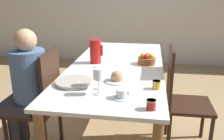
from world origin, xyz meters
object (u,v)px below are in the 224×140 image
wine_glass_juice (98,72)px  serving_tray (74,82)px  red_pitcher (95,51)px  jam_jar_red (156,84)px  chair_opposite (181,97)px  bread_plate (117,78)px  fruit_bowl (147,60)px  person_seated (26,84)px  teacup_near_person (122,94)px  wine_glass_water (98,75)px  chair_person_side (40,102)px  jam_jar_amber (151,104)px

wine_glass_juice → serving_tray: (-0.22, 0.07, -0.12)m
red_pitcher → jam_jar_red: bearing=-45.4°
serving_tray → jam_jar_red: (0.66, -0.01, 0.02)m
chair_opposite → bread_plate: size_ratio=4.90×
bread_plate → fruit_bowl: fruit_bowl is taller
wine_glass_juice → serving_tray: wine_glass_juice is taller
chair_opposite → red_pitcher: (-0.87, 0.21, 0.37)m
chair_opposite → person_seated: 1.43m
wine_glass_juice → serving_tray: 0.26m
red_pitcher → teacup_near_person: red_pitcher is taller
wine_glass_juice → wine_glass_water: bearing=-78.3°
serving_tray → fruit_bowl: fruit_bowl is taller
chair_person_side → bread_plate: size_ratio=4.90×
wine_glass_water → jam_jar_red: size_ratio=2.97×
chair_person_side → wine_glass_juice: 0.72m
wine_glass_juice → teacup_near_person: size_ratio=1.41×
chair_person_side → bread_plate: bearing=-90.5°
teacup_near_person → bread_plate: 0.33m
fruit_bowl → jam_jar_red: bearing=-82.4°
jam_jar_red → fruit_bowl: (-0.09, 0.66, 0.01)m
wine_glass_water → jam_jar_red: (0.42, 0.16, -0.11)m
chair_person_side → jam_jar_amber: 1.13m
chair_opposite → fruit_bowl: bearing=-125.8°
red_pitcher → wine_glass_water: (0.19, -0.79, 0.02)m
chair_person_side → bread_plate: chair_person_side is taller
chair_person_side → serving_tray: (0.37, -0.11, 0.26)m
person_seated → jam_jar_red: size_ratio=18.06×
wine_glass_juice → bread_plate: (0.12, 0.18, -0.11)m
serving_tray → wine_glass_juice: bearing=-17.7°
wine_glass_water → serving_tray: wine_glass_water is taller
chair_opposite → jam_jar_red: size_ratio=15.14×
bread_plate → fruit_bowl: bearing=66.7°
wine_glass_water → teacup_near_person: size_ratio=1.47×
chair_person_side → jam_jar_red: chair_person_side is taller
wine_glass_juice → jam_jar_red: size_ratio=2.84×
teacup_near_person → fruit_bowl: fruit_bowl is taller
wine_glass_juice → fruit_bowl: bearing=63.9°
chair_opposite → wine_glass_juice: chair_opposite is taller
bread_plate → jam_jar_red: bread_plate is taller
chair_person_side → wine_glass_water: size_ratio=5.10×
chair_person_side → jam_jar_red: (1.03, -0.12, 0.28)m
serving_tray → wine_glass_water: bearing=-35.2°
teacup_near_person → jam_jar_amber: (0.21, -0.14, 0.01)m
wine_glass_water → jam_jar_amber: (0.38, -0.19, -0.11)m
chair_opposite → wine_glass_juice: size_ratio=5.33×
serving_tray → bread_plate: size_ratio=1.50×
chair_person_side → jam_jar_red: bearing=-96.7°
wine_glass_water → serving_tray: 0.32m
chair_opposite → serving_tray: bearing=-66.0°
chair_person_side → fruit_bowl: (0.94, 0.54, 0.29)m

